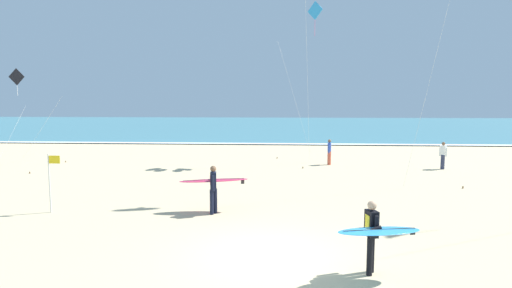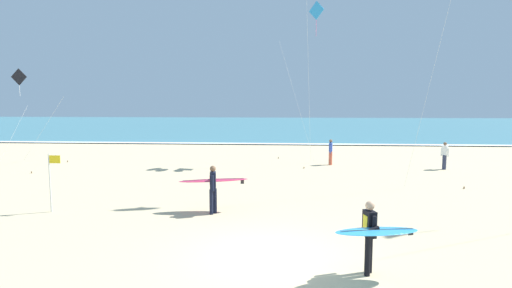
{
  "view_description": "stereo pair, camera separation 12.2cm",
  "coord_description": "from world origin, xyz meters",
  "px_view_note": "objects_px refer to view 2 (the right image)",
  "views": [
    {
      "loc": [
        0.34,
        -10.02,
        3.93
      ],
      "look_at": [
        -0.68,
        5.65,
        2.27
      ],
      "focal_mm": 28.46,
      "sensor_mm": 36.0,
      "label": 1
    },
    {
      "loc": [
        0.46,
        -10.01,
        3.93
      ],
      "look_at": [
        -0.68,
        5.65,
        2.27
      ],
      "focal_mm": 28.46,
      "sensor_mm": 36.0,
      "label": 2
    }
  ],
  "objects_px": {
    "surfer_lead": "(373,232)",
    "kite_diamond_charcoal_low": "(21,80)",
    "bystander_white_top": "(445,156)",
    "lifeguard_flag": "(51,177)",
    "kite_diamond_cobalt_near": "(315,17)",
    "surfer_trailing": "(213,183)",
    "bystander_blue_top": "(331,152)"
  },
  "relations": [
    {
      "from": "surfer_lead",
      "to": "kite_diamond_charcoal_low",
      "type": "bearing_deg",
      "value": 139.44
    },
    {
      "from": "kite_diamond_charcoal_low",
      "to": "bystander_white_top",
      "type": "distance_m",
      "value": 26.61
    },
    {
      "from": "kite_diamond_charcoal_low",
      "to": "lifeguard_flag",
      "type": "height_order",
      "value": "kite_diamond_charcoal_low"
    },
    {
      "from": "surfer_lead",
      "to": "kite_diamond_charcoal_low",
      "type": "relative_size",
      "value": 0.33
    },
    {
      "from": "kite_diamond_cobalt_near",
      "to": "lifeguard_flag",
      "type": "xyz_separation_m",
      "value": [
        -10.01,
        -12.33,
        -7.82
      ]
    },
    {
      "from": "surfer_trailing",
      "to": "kite_diamond_charcoal_low",
      "type": "bearing_deg",
      "value": 142.26
    },
    {
      "from": "kite_diamond_cobalt_near",
      "to": "bystander_blue_top",
      "type": "xyz_separation_m",
      "value": [
        1.04,
        -0.71,
        -8.27
      ]
    },
    {
      "from": "kite_diamond_charcoal_low",
      "to": "lifeguard_flag",
      "type": "distance_m",
      "value": 15.07
    },
    {
      "from": "surfer_trailing",
      "to": "kite_diamond_cobalt_near",
      "type": "relative_size",
      "value": 0.25
    },
    {
      "from": "surfer_lead",
      "to": "bystander_white_top",
      "type": "bearing_deg",
      "value": 64.31
    },
    {
      "from": "kite_diamond_charcoal_low",
      "to": "lifeguard_flag",
      "type": "xyz_separation_m",
      "value": [
        8.76,
        -11.58,
        -4.01
      ]
    },
    {
      "from": "surfer_trailing",
      "to": "bystander_blue_top",
      "type": "height_order",
      "value": "surfer_trailing"
    },
    {
      "from": "kite_diamond_cobalt_near",
      "to": "kite_diamond_charcoal_low",
      "type": "bearing_deg",
      "value": -177.73
    },
    {
      "from": "surfer_lead",
      "to": "surfer_trailing",
      "type": "distance_m",
      "value": 6.74
    },
    {
      "from": "lifeguard_flag",
      "to": "kite_diamond_charcoal_low",
      "type": "bearing_deg",
      "value": 127.1
    },
    {
      "from": "surfer_trailing",
      "to": "kite_diamond_cobalt_near",
      "type": "distance_m",
      "value": 15.03
    },
    {
      "from": "surfer_trailing",
      "to": "kite_diamond_charcoal_low",
      "type": "xyz_separation_m",
      "value": [
        -14.48,
        11.21,
        4.23
      ]
    },
    {
      "from": "surfer_trailing",
      "to": "bystander_blue_top",
      "type": "bearing_deg",
      "value": 64.63
    },
    {
      "from": "kite_diamond_cobalt_near",
      "to": "bystander_blue_top",
      "type": "relative_size",
      "value": 6.33
    },
    {
      "from": "kite_diamond_charcoal_low",
      "to": "bystander_white_top",
      "type": "xyz_separation_m",
      "value": [
        26.21,
        -1.2,
        -4.47
      ]
    },
    {
      "from": "kite_diamond_charcoal_low",
      "to": "bystander_blue_top",
      "type": "xyz_separation_m",
      "value": [
        19.82,
        0.03,
        -4.47
      ]
    },
    {
      "from": "bystander_white_top",
      "to": "lifeguard_flag",
      "type": "distance_m",
      "value": 20.31
    },
    {
      "from": "surfer_lead",
      "to": "surfer_trailing",
      "type": "relative_size",
      "value": 0.8
    },
    {
      "from": "bystander_blue_top",
      "to": "lifeguard_flag",
      "type": "bearing_deg",
      "value": -133.59
    },
    {
      "from": "surfer_trailing",
      "to": "bystander_white_top",
      "type": "bearing_deg",
      "value": 40.5
    },
    {
      "from": "bystander_white_top",
      "to": "bystander_blue_top",
      "type": "distance_m",
      "value": 6.51
    },
    {
      "from": "bystander_blue_top",
      "to": "lifeguard_flag",
      "type": "relative_size",
      "value": 0.76
    },
    {
      "from": "bystander_blue_top",
      "to": "surfer_lead",
      "type": "bearing_deg",
      "value": -92.96
    },
    {
      "from": "surfer_lead",
      "to": "kite_diamond_cobalt_near",
      "type": "xyz_separation_m",
      "value": [
        -0.2,
        16.98,
        8.04
      ]
    },
    {
      "from": "surfer_trailing",
      "to": "lifeguard_flag",
      "type": "height_order",
      "value": "lifeguard_flag"
    },
    {
      "from": "kite_diamond_cobalt_near",
      "to": "lifeguard_flag",
      "type": "height_order",
      "value": "kite_diamond_cobalt_near"
    },
    {
      "from": "bystander_blue_top",
      "to": "bystander_white_top",
      "type": "bearing_deg",
      "value": -10.87
    }
  ]
}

